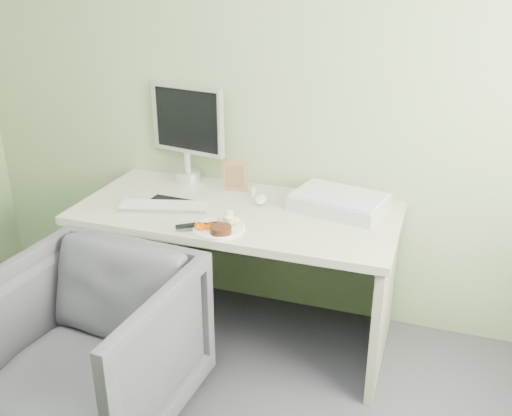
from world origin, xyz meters
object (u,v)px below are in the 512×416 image
(scanner, at_px, (339,203))
(monitor, at_px, (187,127))
(plate, at_px, (219,229))
(desk_chair, at_px, (90,347))
(desk, at_px, (237,242))

(scanner, distance_m, monitor, 0.94)
(plate, distance_m, desk_chair, 0.76)
(scanner, relative_size, monitor, 0.84)
(plate, distance_m, monitor, 0.76)
(monitor, distance_m, desk_chair, 1.29)
(monitor, bearing_deg, desk_chair, -77.55)
(desk, height_order, plate, plate)
(desk, distance_m, scanner, 0.55)
(scanner, xyz_separation_m, monitor, (-0.89, 0.15, 0.27))
(plate, xyz_separation_m, monitor, (-0.41, 0.57, 0.30))
(scanner, xyz_separation_m, desk_chair, (-0.86, -0.96, -0.40))
(desk, height_order, desk_chair, desk)
(scanner, relative_size, desk_chair, 0.56)
(monitor, height_order, desk_chair, monitor)
(monitor, bearing_deg, desk, -27.05)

